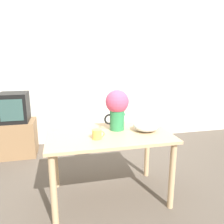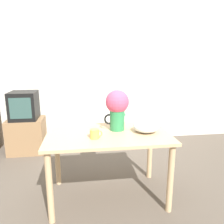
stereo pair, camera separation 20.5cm
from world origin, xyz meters
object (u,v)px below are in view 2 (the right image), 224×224
object	(u,v)px
coffee_mug	(95,134)
tv_set	(24,105)
flower_vase	(117,107)
white_bowl	(146,127)

from	to	relation	value
coffee_mug	tv_set	bearing A→B (deg)	123.80
coffee_mug	flower_vase	bearing A→B (deg)	42.63
coffee_mug	white_bowl	size ratio (longest dim) A/B	0.46
flower_vase	tv_set	distance (m)	1.83
flower_vase	coffee_mug	world-z (taller)	flower_vase
white_bowl	coffee_mug	bearing A→B (deg)	-167.25
coffee_mug	tv_set	world-z (taller)	tv_set
coffee_mug	tv_set	size ratio (longest dim) A/B	0.28
tv_set	coffee_mug	bearing A→B (deg)	-56.20
coffee_mug	tv_set	xyz separation A→B (m)	(-1.02, 1.53, -0.01)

